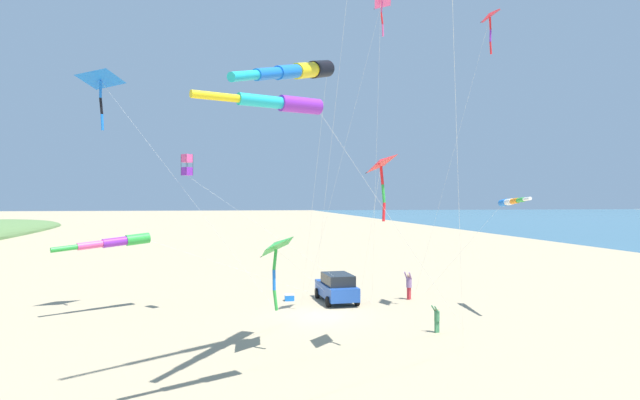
% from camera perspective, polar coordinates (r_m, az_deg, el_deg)
% --- Properties ---
extents(ground_plane, '(600.00, 600.00, 0.00)m').
position_cam_1_polar(ground_plane, '(29.21, -0.14, -13.00)').
color(ground_plane, tan).
extents(parked_car, '(2.33, 4.42, 1.85)m').
position_cam_1_polar(parked_car, '(32.68, 1.92, -9.91)').
color(parked_car, '#1E479E').
rests_on(parked_car, ground_plane).
extents(cooler_box, '(0.62, 0.42, 0.42)m').
position_cam_1_polar(cooler_box, '(33.28, -3.50, -11.03)').
color(cooler_box, blue).
rests_on(cooler_box, ground_plane).
extents(person_adult_flyer, '(0.66, 0.66, 1.86)m').
position_cam_1_polar(person_adult_flyer, '(34.02, 10.09, -9.41)').
color(person_adult_flyer, '#B72833').
rests_on(person_adult_flyer, ground_plane).
extents(person_child_green_jacket, '(0.46, 0.39, 1.36)m').
position_cam_1_polar(person_child_green_jacket, '(26.07, 13.17, -12.92)').
color(person_child_green_jacket, '#3D7F51').
rests_on(person_child_green_jacket, ground_plane).
extents(kite_delta_red_high_left, '(11.23, 2.18, 14.00)m').
position_cam_1_polar(kite_delta_red_high_left, '(31.95, -23.73, 12.37)').
color(kite_delta_red_high_left, blue).
rests_on(kite_delta_red_high_left, ground_plane).
extents(kite_delta_white_trailing, '(2.97, 6.48, 17.28)m').
position_cam_1_polar(kite_delta_white_trailing, '(31.21, 18.70, 19.14)').
color(kite_delta_white_trailing, red).
rests_on(kite_delta_white_trailing, ground_plane).
extents(kite_delta_small_distant, '(2.51, 11.44, 8.57)m').
position_cam_1_polar(kite_delta_small_distant, '(21.52, 6.84, 4.02)').
color(kite_delta_small_distant, red).
rests_on(kite_delta_small_distant, ground_plane).
extents(kite_windsock_checkered_midright, '(12.70, 9.49, 9.93)m').
position_cam_1_polar(kite_windsock_checkered_midright, '(16.07, -4.62, 10.95)').
color(kite_windsock_checkered_midright, purple).
rests_on(kite_windsock_checkered_midright, ground_plane).
extents(kite_delta_teal_far_right, '(3.69, 8.67, 17.57)m').
position_cam_1_polar(kite_delta_teal_far_right, '(28.66, 6.96, 21.52)').
color(kite_delta_teal_far_right, '#EF4C93').
rests_on(kite_delta_teal_far_right, ground_plane).
extents(kite_delta_green_low_center, '(5.67, 12.20, 5.05)m').
position_cam_1_polar(kite_delta_green_low_center, '(21.85, -5.18, -5.44)').
color(kite_delta_green_low_center, green).
rests_on(kite_delta_green_low_center, ground_plane).
extents(kite_windsock_long_streamer_left, '(15.36, 5.77, 4.58)m').
position_cam_1_polar(kite_windsock_long_streamer_left, '(31.82, -22.15, -4.44)').
color(kite_windsock_long_streamer_left, green).
rests_on(kite_windsock_long_streamer_left, ground_plane).
extents(kite_windsock_yellow_midlevel, '(4.56, 15.26, 12.66)m').
position_cam_1_polar(kite_windsock_yellow_midlevel, '(20.16, -2.30, 14.48)').
color(kite_windsock_yellow_midlevel, black).
rests_on(kite_windsock_yellow_midlevel, ground_plane).
extents(kite_box_magenta_far_left, '(11.72, 1.64, 9.19)m').
position_cam_1_polar(kite_box_magenta_far_left, '(29.67, -14.87, 3.85)').
color(kite_box_magenta_far_left, '#EF4C93').
rests_on(kite_box_magenta_far_left, ground_plane).
extents(kite_windsock_long_streamer_right, '(2.67, 9.46, 6.76)m').
position_cam_1_polar(kite_windsock_long_streamer_right, '(30.95, 20.93, -0.18)').
color(kite_windsock_long_streamer_right, blue).
rests_on(kite_windsock_long_streamer_right, ground_plane).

